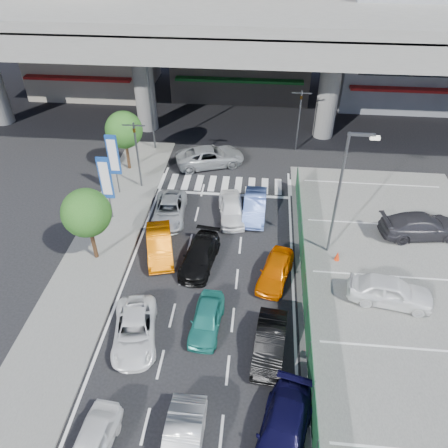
# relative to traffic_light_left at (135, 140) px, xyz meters

# --- Properties ---
(ground) EXTENTS (120.00, 120.00, 0.00)m
(ground) POSITION_rel_traffic_light_left_xyz_m (6.20, -12.00, -3.94)
(ground) COLOR black
(ground) RESTS_ON ground
(parking_lot) EXTENTS (12.00, 28.00, 0.06)m
(parking_lot) POSITION_rel_traffic_light_left_xyz_m (17.20, -10.00, -3.91)
(parking_lot) COLOR #575755
(parking_lot) RESTS_ON ground
(sidewalk_left) EXTENTS (4.00, 30.00, 0.12)m
(sidewalk_left) POSITION_rel_traffic_light_left_xyz_m (-0.80, -8.00, -3.88)
(sidewalk_left) COLOR #575755
(sidewalk_left) RESTS_ON ground
(fence_run) EXTENTS (0.16, 22.00, 1.80)m
(fence_run) POSITION_rel_traffic_light_left_xyz_m (11.50, -11.00, -3.04)
(fence_run) COLOR #1D5530
(fence_run) RESTS_ON ground
(expressway) EXTENTS (64.00, 14.00, 10.75)m
(expressway) POSITION_rel_traffic_light_left_xyz_m (6.20, 10.00, 4.83)
(expressway) COLOR slate
(expressway) RESTS_ON ground
(building_west) EXTENTS (12.00, 10.90, 13.00)m
(building_west) POSITION_rel_traffic_light_left_xyz_m (-9.80, 19.97, 2.56)
(building_west) COLOR #AAA089
(building_west) RESTS_ON ground
(building_center) EXTENTS (14.00, 10.90, 15.00)m
(building_center) POSITION_rel_traffic_light_left_xyz_m (6.20, 20.97, 3.56)
(building_center) COLOR gray
(building_center) RESTS_ON ground
(building_east) EXTENTS (12.00, 10.90, 12.00)m
(building_east) POSITION_rel_traffic_light_left_xyz_m (22.20, 19.97, 2.06)
(building_east) COLOR gray
(building_east) RESTS_ON ground
(traffic_light_left) EXTENTS (1.60, 1.24, 5.20)m
(traffic_light_left) POSITION_rel_traffic_light_left_xyz_m (0.00, 0.00, 0.00)
(traffic_light_left) COLOR #595B60
(traffic_light_left) RESTS_ON ground
(traffic_light_right) EXTENTS (1.60, 1.24, 5.20)m
(traffic_light_right) POSITION_rel_traffic_light_left_xyz_m (11.70, 7.00, 0.00)
(traffic_light_right) COLOR #595B60
(traffic_light_right) RESTS_ON ground
(street_lamp_right) EXTENTS (1.65, 0.22, 8.00)m
(street_lamp_right) POSITION_rel_traffic_light_left_xyz_m (13.37, -6.00, 0.83)
(street_lamp_right) COLOR #595B60
(street_lamp_right) RESTS_ON ground
(street_lamp_left) EXTENTS (1.65, 0.22, 8.00)m
(street_lamp_left) POSITION_rel_traffic_light_left_xyz_m (-0.13, 6.00, 0.83)
(street_lamp_left) COLOR #595B60
(street_lamp_left) RESTS_ON ground
(signboard_near) EXTENTS (0.80, 0.14, 4.70)m
(signboard_near) POSITION_rel_traffic_light_left_xyz_m (-1.00, -4.01, -0.87)
(signboard_near) COLOR #595B60
(signboard_near) RESTS_ON ground
(signboard_far) EXTENTS (0.80, 0.14, 4.70)m
(signboard_far) POSITION_rel_traffic_light_left_xyz_m (-1.40, -1.01, -0.87)
(signboard_far) COLOR #595B60
(signboard_far) RESTS_ON ground
(tree_near) EXTENTS (2.80, 2.80, 4.80)m
(tree_near) POSITION_rel_traffic_light_left_xyz_m (-0.80, -8.00, -0.55)
(tree_near) COLOR #382314
(tree_near) RESTS_ON ground
(tree_far) EXTENTS (2.80, 2.80, 4.80)m
(tree_far) POSITION_rel_traffic_light_left_xyz_m (-1.60, 2.50, -0.55)
(tree_far) COLOR #382314
(tree_far) RESTS_ON ground
(van_white_back_left) EXTENTS (1.83, 3.78, 1.25)m
(van_white_back_left) POSITION_rel_traffic_light_left_xyz_m (2.80, -19.28, -3.31)
(van_white_back_left) COLOR white
(van_white_back_left) RESTS_ON ground
(hatch_white_back_mid) EXTENTS (1.47, 4.19, 1.38)m
(hatch_white_back_mid) POSITION_rel_traffic_light_left_xyz_m (6.37, -19.01, -3.25)
(hatch_white_back_mid) COLOR silver
(hatch_white_back_mid) RESTS_ON ground
(minivan_navy_back) EXTENTS (3.04, 5.08, 1.38)m
(minivan_navy_back) POSITION_rel_traffic_light_left_xyz_m (10.26, -18.14, -3.25)
(minivan_navy_back) COLOR black
(minivan_navy_back) RESTS_ON ground
(sedan_white_mid_left) EXTENTS (2.86, 4.72, 1.23)m
(sedan_white_mid_left) POSITION_rel_traffic_light_left_xyz_m (3.09, -13.65, -3.32)
(sedan_white_mid_left) COLOR white
(sedan_white_mid_left) RESTS_ON ground
(taxi_teal_mid) EXTENTS (1.71, 3.73, 1.24)m
(taxi_teal_mid) POSITION_rel_traffic_light_left_xyz_m (6.51, -12.58, -3.32)
(taxi_teal_mid) COLOR teal
(taxi_teal_mid) RESTS_ON ground
(hatch_black_mid_right) EXTENTS (1.76, 4.11, 1.32)m
(hatch_black_mid_right) POSITION_rel_traffic_light_left_xyz_m (9.70, -13.80, -3.28)
(hatch_black_mid_right) COLOR black
(hatch_black_mid_right) RESTS_ON ground
(taxi_orange_left) EXTENTS (2.47, 4.42, 1.38)m
(taxi_orange_left) POSITION_rel_traffic_light_left_xyz_m (2.96, -7.23, -3.25)
(taxi_orange_left) COLOR #D15D00
(taxi_orange_left) RESTS_ON ground
(sedan_black_mid) EXTENTS (2.33, 4.52, 1.25)m
(sedan_black_mid) POSITION_rel_traffic_light_left_xyz_m (5.51, -7.90, -3.31)
(sedan_black_mid) COLOR black
(sedan_black_mid) RESTS_ON ground
(taxi_orange_right) EXTENTS (2.48, 4.09, 1.30)m
(taxi_orange_right) POSITION_rel_traffic_light_left_xyz_m (9.96, -8.77, -3.28)
(taxi_orange_right) COLOR #DB5D00
(taxi_orange_right) RESTS_ON ground
(wagon_silver_front_left) EXTENTS (2.43, 4.64, 1.25)m
(wagon_silver_front_left) POSITION_rel_traffic_light_left_xyz_m (2.84, -3.57, -3.31)
(wagon_silver_front_left) COLOR #ACB1B5
(wagon_silver_front_left) RESTS_ON ground
(sedan_white_front_mid) EXTENTS (2.25, 4.26, 1.38)m
(sedan_white_front_mid) POSITION_rel_traffic_light_left_xyz_m (7.00, -3.12, -3.25)
(sedan_white_front_mid) COLOR white
(sedan_white_front_mid) RESTS_ON ground
(kei_truck_front_right) EXTENTS (1.55, 4.22, 1.38)m
(kei_truck_front_right) POSITION_rel_traffic_light_left_xyz_m (8.55, -2.64, -3.25)
(kei_truck_front_right) COLOR #6081DD
(kei_truck_front_right) RESTS_ON ground
(crossing_wagon_silver) EXTENTS (5.97, 4.15, 1.51)m
(crossing_wagon_silver) POSITION_rel_traffic_light_left_xyz_m (4.73, 3.79, -3.18)
(crossing_wagon_silver) COLOR #969A9D
(crossing_wagon_silver) RESTS_ON ground
(parked_sedan_white) EXTENTS (4.68, 2.48, 1.52)m
(parked_sedan_white) POSITION_rel_traffic_light_left_xyz_m (16.08, -9.93, -3.12)
(parked_sedan_white) COLOR white
(parked_sedan_white) RESTS_ON parking_lot
(parked_sedan_dgrey) EXTENTS (5.45, 2.90, 1.50)m
(parked_sedan_dgrey) POSITION_rel_traffic_light_left_xyz_m (19.17, -3.95, -3.12)
(parked_sedan_dgrey) COLOR #313036
(parked_sedan_dgrey) RESTS_ON parking_lot
(traffic_cone) EXTENTS (0.38, 0.38, 0.63)m
(traffic_cone) POSITION_rel_traffic_light_left_xyz_m (13.68, -6.85, -3.56)
(traffic_cone) COLOR red
(traffic_cone) RESTS_ON parking_lot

